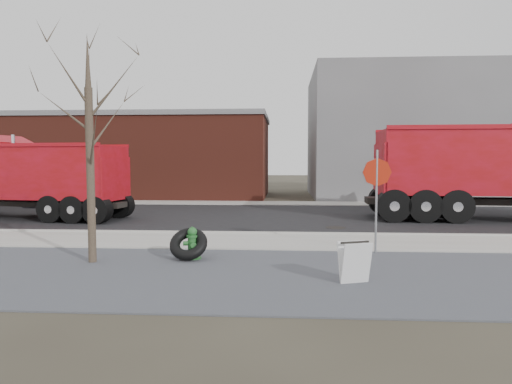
# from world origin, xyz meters

# --- Properties ---
(ground) EXTENTS (120.00, 120.00, 0.00)m
(ground) POSITION_xyz_m (0.00, 0.00, 0.00)
(ground) COLOR #383328
(ground) RESTS_ON ground
(gravel_verge) EXTENTS (60.00, 5.00, 0.03)m
(gravel_verge) POSITION_xyz_m (0.00, -3.50, 0.01)
(gravel_verge) COLOR slate
(gravel_verge) RESTS_ON ground
(sidewalk) EXTENTS (60.00, 2.50, 0.06)m
(sidewalk) POSITION_xyz_m (0.00, 0.25, 0.03)
(sidewalk) COLOR #9E9B93
(sidewalk) RESTS_ON ground
(curb) EXTENTS (60.00, 0.15, 0.11)m
(curb) POSITION_xyz_m (0.00, 1.55, 0.06)
(curb) COLOR #9E9B93
(curb) RESTS_ON ground
(road) EXTENTS (60.00, 9.40, 0.02)m
(road) POSITION_xyz_m (0.00, 6.30, 0.01)
(road) COLOR black
(road) RESTS_ON ground
(far_sidewalk) EXTENTS (60.00, 2.00, 0.06)m
(far_sidewalk) POSITION_xyz_m (0.00, 12.00, 0.03)
(far_sidewalk) COLOR #9E9B93
(far_sidewalk) RESTS_ON ground
(building_grey) EXTENTS (12.00, 10.00, 8.00)m
(building_grey) POSITION_xyz_m (9.00, 18.00, 4.00)
(building_grey) COLOR gray
(building_grey) RESTS_ON ground
(building_brick) EXTENTS (20.20, 8.20, 5.30)m
(building_brick) POSITION_xyz_m (-10.00, 17.00, 2.65)
(building_brick) COLOR maroon
(building_brick) RESTS_ON ground
(bare_tree) EXTENTS (3.20, 3.20, 5.20)m
(bare_tree) POSITION_xyz_m (-3.20, -2.60, 3.30)
(bare_tree) COLOR #382D23
(bare_tree) RESTS_ON ground
(fire_hydrant) EXTENTS (0.45, 0.44, 0.79)m
(fire_hydrant) POSITION_xyz_m (-0.97, -2.09, 0.36)
(fire_hydrant) COLOR #296B36
(fire_hydrant) RESTS_ON ground
(truck_tire) EXTENTS (0.93, 0.85, 0.80)m
(truck_tire) POSITION_xyz_m (-1.05, -2.18, 0.40)
(truck_tire) COLOR black
(truck_tire) RESTS_ON ground
(stop_sign) EXTENTS (0.72, 0.06, 2.63)m
(stop_sign) POSITION_xyz_m (3.53, -1.10, 1.80)
(stop_sign) COLOR gray
(stop_sign) RESTS_ON ground
(sandwich_board) EXTENTS (0.66, 0.53, 0.80)m
(sandwich_board) POSITION_xyz_m (2.55, -4.04, 0.43)
(sandwich_board) COLOR silver
(sandwich_board) RESTS_ON ground
(dump_truck_red_a) EXTENTS (10.23, 3.22, 4.05)m
(dump_truck_red_a) POSITION_xyz_m (9.29, 5.77, 2.06)
(dump_truck_red_a) COLOR black
(dump_truck_red_a) RESTS_ON ground
(dump_truck_red_b) EXTENTS (7.93, 3.17, 3.32)m
(dump_truck_red_b) POSITION_xyz_m (-8.59, 4.94, 1.69)
(dump_truck_red_b) COLOR black
(dump_truck_red_b) RESTS_ON ground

